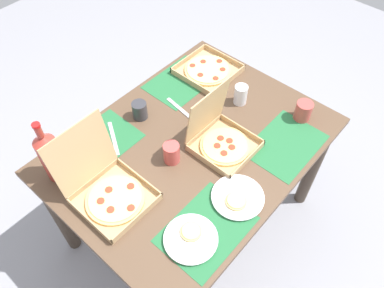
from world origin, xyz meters
TOP-DOWN VIEW (x-y plane):
  - ground_plane at (0.00, 0.00)m, footprint 6.00×6.00m
  - dining_table at (0.00, 0.00)m, footprint 1.26×0.95m
  - placemat_near_left at (-0.28, -0.33)m, footprint 0.36×0.26m
  - placemat_near_right at (0.28, -0.33)m, footprint 0.36×0.26m
  - placemat_far_left at (-0.28, 0.33)m, footprint 0.36×0.26m
  - placemat_far_right at (0.28, 0.33)m, footprint 0.36×0.26m
  - pizza_box_corner_right at (0.08, -0.10)m, footprint 0.26×0.26m
  - pizza_box_corner_left at (-0.43, 0.07)m, footprint 0.28×0.33m
  - pizza_box_center at (0.44, 0.27)m, footprint 0.29×0.29m
  - plate_near_left at (-0.09, -0.33)m, footprint 0.22×0.22m
  - plate_far_left at (-0.36, -0.31)m, footprint 0.21×0.21m
  - soda_bottle at (-0.51, 0.32)m, footprint 0.09×0.09m
  - cup_clear_left at (-0.13, 0.01)m, footprint 0.07×0.07m
  - cup_dark at (0.48, -0.29)m, footprint 0.08×0.08m
  - cup_spare at (-0.04, 0.30)m, footprint 0.07×0.07m
  - cup_red at (0.37, 0.00)m, footprint 0.07×0.07m
  - knife_by_far_left at (0.13, 0.19)m, footprint 0.04×0.21m
  - knife_by_far_right at (-0.22, 0.30)m, footprint 0.12×0.19m

SIDE VIEW (x-z plane):
  - ground_plane at x=0.00m, z-range 0.00..0.00m
  - dining_table at x=0.00m, z-range 0.25..1.00m
  - placemat_near_left at x=-0.28m, z-range 0.75..0.75m
  - placemat_near_right at x=0.28m, z-range 0.75..0.75m
  - placemat_far_left at x=-0.28m, z-range 0.75..0.75m
  - placemat_far_right at x=0.28m, z-range 0.75..0.75m
  - knife_by_far_left at x=0.13m, z-range 0.75..0.75m
  - knife_by_far_right at x=-0.22m, z-range 0.75..0.75m
  - plate_far_left at x=-0.36m, z-range 0.74..0.77m
  - plate_near_left at x=-0.09m, z-range 0.74..0.77m
  - pizza_box_center at x=0.44m, z-range 0.74..0.77m
  - cup_spare at x=-0.04m, z-range 0.75..0.83m
  - pizza_box_corner_right at x=0.08m, z-range 0.64..0.94m
  - pizza_box_corner_left at x=-0.43m, z-range 0.64..0.95m
  - cup_dark at x=0.48m, z-range 0.75..0.84m
  - cup_clear_left at x=-0.13m, z-range 0.75..0.84m
  - cup_red at x=0.37m, z-range 0.75..0.85m
  - soda_bottle at x=-0.51m, z-range 0.72..1.04m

